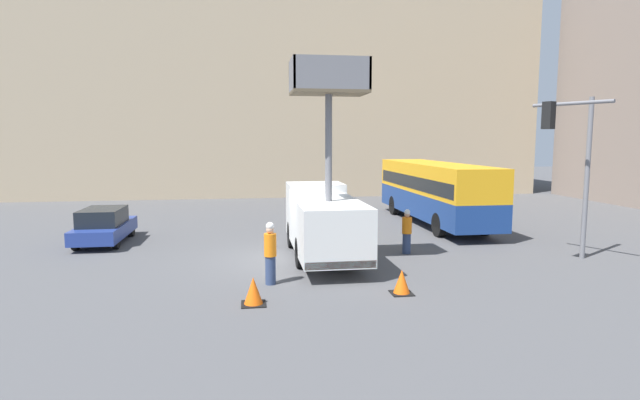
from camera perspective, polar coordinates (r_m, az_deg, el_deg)
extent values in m
plane|color=#4C4C4F|center=(18.72, -3.28, -6.79)|extent=(120.00, 120.00, 0.00)
cube|color=tan|center=(43.43, -6.41, 11.98)|extent=(44.00, 10.00, 16.67)
cube|color=silver|center=(20.63, -0.55, -1.08)|extent=(2.27, 2.01, 2.17)
cube|color=silver|center=(17.38, 0.97, -3.13)|extent=(2.27, 4.70, 1.84)
cube|color=red|center=(15.32, 2.38, -7.43)|extent=(2.22, 0.10, 0.24)
cylinder|color=black|center=(20.69, -3.25, -3.96)|extent=(0.30, 1.07, 1.07)
cylinder|color=black|center=(20.95, 2.12, -3.82)|extent=(0.30, 1.07, 1.07)
cylinder|color=black|center=(17.42, -2.24, -6.01)|extent=(0.30, 1.07, 1.07)
cylinder|color=black|center=(17.73, 4.12, -5.79)|extent=(0.30, 1.07, 1.07)
cylinder|color=slate|center=(17.12, 0.99, 5.92)|extent=(0.24, 0.24, 3.63)
cube|color=brown|center=(17.19, 1.00, 12.16)|extent=(2.55, 1.67, 0.10)
cube|color=slate|center=(17.10, -3.20, 14.12)|extent=(0.08, 1.67, 1.05)
cube|color=slate|center=(17.49, 5.12, 13.93)|extent=(0.08, 1.67, 1.05)
cube|color=slate|center=(18.03, 0.58, 13.75)|extent=(2.55, 0.08, 1.05)
cube|color=slate|center=(16.48, 1.47, 14.40)|extent=(2.55, 0.08, 1.05)
cube|color=navy|center=(27.11, 12.88, -0.37)|extent=(2.53, 11.36, 1.23)
cube|color=orange|center=(26.97, 12.96, 2.52)|extent=(2.53, 11.36, 1.51)
cube|color=black|center=(26.99, 12.94, 2.04)|extent=(2.55, 10.90, 0.66)
cylinder|color=black|center=(30.11, 8.45, -0.59)|extent=(0.30, 1.11, 1.11)
cylinder|color=black|center=(30.83, 12.42, -0.50)|extent=(0.30, 1.11, 1.11)
cylinder|color=black|center=(23.54, 13.42, -2.77)|extent=(0.30, 1.11, 1.11)
cylinder|color=black|center=(24.45, 18.28, -2.58)|extent=(0.30, 1.11, 1.11)
cylinder|color=slate|center=(20.89, 28.19, 2.13)|extent=(0.18, 0.18, 5.98)
cylinder|color=slate|center=(19.62, 26.80, 9.82)|extent=(1.41, 2.57, 0.13)
cube|color=black|center=(18.36, 24.66, 8.78)|extent=(0.43, 0.43, 0.90)
sphere|color=red|center=(18.37, 24.70, 9.56)|extent=(0.20, 0.20, 0.20)
cylinder|color=navy|center=(15.53, -5.68, -7.98)|extent=(0.32, 0.32, 0.88)
cylinder|color=orange|center=(15.35, -5.71, -5.12)|extent=(0.38, 0.38, 0.70)
sphere|color=tan|center=(15.26, -5.73, -3.40)|extent=(0.24, 0.24, 0.24)
sphere|color=white|center=(15.24, -5.74, -3.00)|extent=(0.25, 0.25, 0.25)
cylinder|color=navy|center=(19.84, 9.86, -4.92)|extent=(0.32, 0.32, 0.80)
cylinder|color=orange|center=(19.71, 9.91, -2.88)|extent=(0.38, 0.38, 0.63)
sphere|color=tan|center=(19.64, 9.93, -1.66)|extent=(0.22, 0.22, 0.22)
sphere|color=white|center=(19.63, 9.94, -1.38)|extent=(0.23, 0.23, 0.23)
cube|color=black|center=(14.84, 9.30, -10.46)|extent=(0.62, 0.62, 0.03)
cone|color=#F25B0F|center=(14.74, 9.33, -9.20)|extent=(0.50, 0.50, 0.71)
cube|color=black|center=(13.86, -7.60, -11.69)|extent=(0.66, 0.66, 0.03)
cone|color=#F25B0F|center=(13.75, -7.63, -10.25)|extent=(0.53, 0.53, 0.76)
cube|color=navy|center=(23.48, -23.37, -3.17)|extent=(1.80, 4.41, 0.57)
cube|color=black|center=(23.17, -23.58, -1.73)|extent=(1.58, 2.42, 0.69)
cylinder|color=black|center=(25.02, -24.27, -3.18)|extent=(0.22, 0.64, 0.64)
cylinder|color=black|center=(24.64, -20.78, -3.16)|extent=(0.22, 0.64, 0.64)
cylinder|color=black|center=(22.45, -26.16, -4.36)|extent=(0.22, 0.64, 0.64)
cylinder|color=black|center=(22.02, -22.28, -4.38)|extent=(0.22, 0.64, 0.64)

